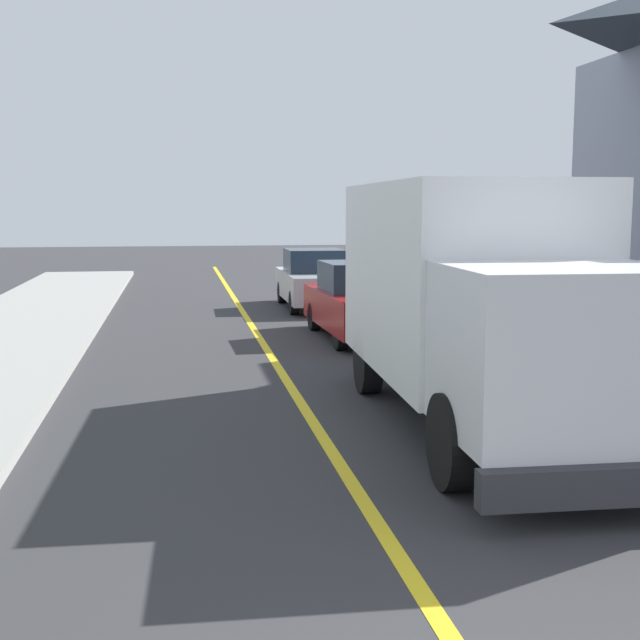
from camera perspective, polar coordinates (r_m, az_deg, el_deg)
centre_line_yellow at (r=13.06m, az=-1.70°, el=-5.02°), size 0.16×56.00×0.01m
box_truck at (r=11.26m, az=10.49°, el=1.90°), size 2.65×7.26×3.20m
parked_car_near at (r=18.46m, az=2.82°, el=1.20°), size 1.92×4.45×1.67m
parked_car_mid at (r=24.01m, az=-0.35°, el=2.71°), size 1.84×4.42×1.67m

